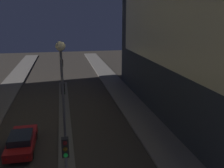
{
  "coord_description": "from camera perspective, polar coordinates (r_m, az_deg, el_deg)",
  "views": [
    {
      "loc": [
        0.07,
        -5.9,
        9.7
      ],
      "look_at": [
        5.46,
        20.82,
        2.3
      ],
      "focal_mm": 40.0,
      "sensor_mm": 36.0,
      "label": 1
    }
  ],
  "objects": [
    {
      "name": "median_strip",
      "position": [
        23.92,
        -10.73,
        -8.82
      ],
      "size": [
        1.12,
        30.0,
        0.14
      ],
      "color": "#56544F",
      "rests_on": "ground"
    },
    {
      "name": "traffic_light_near",
      "position": [
        11.99,
        -10.46,
        -17.03
      ],
      "size": [
        0.32,
        0.42,
        4.36
      ],
      "color": "#4C4C51",
      "rests_on": "median_strip"
    },
    {
      "name": "car_left_lane",
      "position": [
        20.21,
        -19.94,
        -12.16
      ],
      "size": [
        1.87,
        4.74,
        1.39
      ],
      "color": "maroon",
      "rests_on": "ground"
    },
    {
      "name": "traffic_light_far",
      "position": [
        32.08,
        -11.32,
        3.5
      ],
      "size": [
        0.32,
        0.42,
        4.36
      ],
      "color": "#4C4C51",
      "rests_on": "median_strip"
    },
    {
      "name": "traffic_light_mid",
      "position": [
        20.72,
        -11.06,
        -2.92
      ],
      "size": [
        0.32,
        0.42,
        4.36
      ],
      "color": "#4C4C51",
      "rests_on": "median_strip"
    },
    {
      "name": "street_lamp",
      "position": [
        15.82,
        -11.35,
        1.45
      ],
      "size": [
        0.59,
        0.59,
        8.12
      ],
      "color": "#4C4C51",
      "rests_on": "median_strip"
    }
  ]
}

